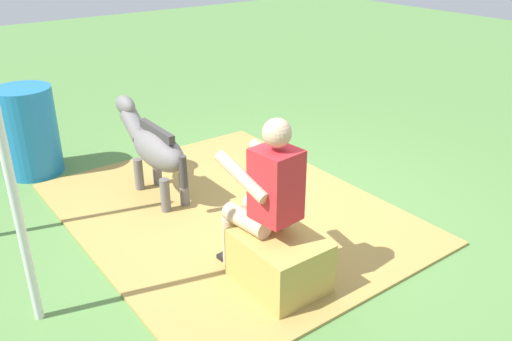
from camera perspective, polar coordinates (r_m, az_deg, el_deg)
name	(u,v)px	position (r m, az deg, el deg)	size (l,w,h in m)	color
ground_plane	(265,213)	(4.99, 0.99, -4.58)	(24.00, 24.00, 0.00)	#568442
hay_patch	(229,212)	(4.99, -2.89, -4.43)	(3.30, 2.62, 0.02)	#AD8C47
hay_bale	(279,262)	(3.96, 2.47, -9.68)	(0.66, 0.52, 0.42)	tan
person_seated	(265,194)	(3.81, 0.96, -2.48)	(0.69, 0.46, 1.30)	#D8AD8C
pony_standing	(154,147)	(5.18, -10.83, 2.50)	(1.35, 0.32, 0.88)	slate
water_barrel	(29,131)	(6.10, -23.05, 3.86)	(0.59, 0.59, 0.94)	#1E72B2
tent_pole_left	(6,162)	(3.50, -25.06, 0.84)	(0.06, 0.06, 2.33)	silver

